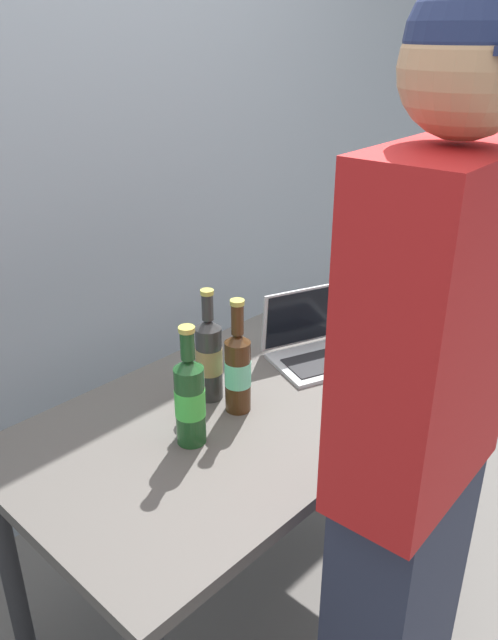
{
  "coord_description": "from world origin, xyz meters",
  "views": [
    {
      "loc": [
        -1.02,
        -0.99,
        1.67
      ],
      "look_at": [
        0.04,
        0.0,
        0.99
      ],
      "focal_mm": 35.0,
      "sensor_mm": 36.0,
      "label": 1
    }
  ],
  "objects": [
    {
      "name": "beer_bottle_dark",
      "position": [
        0.0,
        -0.0,
        0.86
      ],
      "size": [
        0.07,
        0.07,
        0.32
      ],
      "color": "#472B14",
      "rests_on": "desk"
    },
    {
      "name": "beer_bottle_amber",
      "position": [
        -0.18,
        -0.02,
        0.86
      ],
      "size": [
        0.08,
        0.08,
        0.31
      ],
      "color": "#1E5123",
      "rests_on": "desk"
    },
    {
      "name": "ground_plane",
      "position": [
        0.0,
        0.0,
        0.0
      ],
      "size": [
        8.0,
        8.0,
        0.0
      ],
      "primitive_type": "plane",
      "color": "slate",
      "rests_on": "ground"
    },
    {
      "name": "person_figure",
      "position": [
        -0.1,
        -0.57,
        0.91
      ],
      "size": [
        0.4,
        0.28,
        1.75
      ],
      "color": "#2D3347",
      "rests_on": "ground"
    },
    {
      "name": "beer_bottle_brown",
      "position": [
        -0.01,
        0.1,
        0.86
      ],
      "size": [
        0.07,
        0.07,
        0.32
      ],
      "color": "#333333",
      "rests_on": "desk"
    },
    {
      "name": "laptop",
      "position": [
        0.38,
        0.03,
        0.78
      ],
      "size": [
        0.37,
        0.33,
        0.21
      ],
      "color": "#B7BABC",
      "rests_on": "desk"
    },
    {
      "name": "desk",
      "position": [
        0.0,
        0.0,
        0.64
      ],
      "size": [
        1.24,
        0.74,
        0.74
      ],
      "color": "#56514C",
      "rests_on": "ground"
    },
    {
      "name": "back_wall",
      "position": [
        0.0,
        0.84,
        1.3
      ],
      "size": [
        6.0,
        0.1,
        2.6
      ],
      "primitive_type": "cube",
      "color": "#99A3AD",
      "rests_on": "ground"
    }
  ]
}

